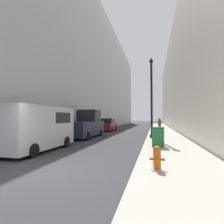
{
  "coord_description": "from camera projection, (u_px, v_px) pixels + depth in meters",
  "views": [
    {
      "loc": [
        3.95,
        -4.9,
        1.76
      ],
      "look_at": [
        -1.25,
        16.48,
        2.52
      ],
      "focal_mm": 28.0,
      "sensor_mm": 36.0,
      "label": 1
    }
  ],
  "objects": [
    {
      "name": "white_van",
      "position": [
        38.0,
        126.0,
        9.52
      ],
      "size": [
        2.05,
        4.78,
        2.38
      ],
      "color": "silver",
      "rests_on": "ground"
    },
    {
      "name": "building_right_stone",
      "position": [
        209.0,
        82.0,
        28.17
      ],
      "size": [
        12.0,
        60.0,
        15.25
      ],
      "color": "beige",
      "rests_on": "ground"
    },
    {
      "name": "trash_bin",
      "position": [
        158.0,
        136.0,
        10.03
      ],
      "size": [
        0.68,
        0.7,
        1.11
      ],
      "color": "#1E7538",
      "rests_on": "sidewalk_right"
    },
    {
      "name": "lamppost",
      "position": [
        152.0,
        95.0,
        14.44
      ],
      "size": [
        0.39,
        0.39,
        6.69
      ],
      "color": "black",
      "rests_on": "sidewalk_right"
    },
    {
      "name": "parked_sedan_near",
      "position": [
        108.0,
        125.0,
        24.05
      ],
      "size": [
        1.86,
        4.32,
        1.71
      ],
      "color": "maroon",
      "rests_on": "ground"
    },
    {
      "name": "pickup_truck",
      "position": [
        86.0,
        126.0,
        16.13
      ],
      "size": [
        2.1,
        5.51,
        2.54
      ],
      "color": "#232838",
      "rests_on": "ground"
    },
    {
      "name": "sidewalk_right",
      "position": [
        162.0,
        131.0,
        21.96
      ],
      "size": [
        3.16,
        60.0,
        0.14
      ],
      "color": "#ADA89E",
      "rests_on": "ground"
    },
    {
      "name": "fire_hydrant",
      "position": [
        157.0,
        157.0,
        5.57
      ],
      "size": [
        0.48,
        0.36,
        0.73
      ],
      "color": "#D15614",
      "rests_on": "sidewalk_right"
    },
    {
      "name": "pedestrian_on_sidewalk",
      "position": [
        160.0,
        125.0,
        19.68
      ],
      "size": [
        0.34,
        0.22,
        1.7
      ],
      "color": "#2D3347",
      "rests_on": "sidewalk_right"
    },
    {
      "name": "building_left_glass",
      "position": [
        80.0,
        76.0,
        33.58
      ],
      "size": [
        12.0,
        60.0,
        19.78
      ],
      "color": "#BCBCC1",
      "rests_on": "ground"
    },
    {
      "name": "ground_plane",
      "position": [
        29.0,
        173.0,
        5.63
      ],
      "size": [
        200.0,
        200.0,
        0.0
      ],
      "primitive_type": "plane",
      "color": "#333338"
    }
  ]
}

